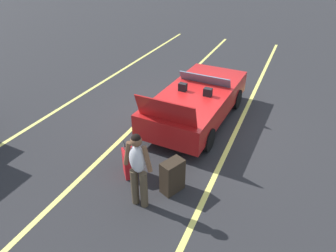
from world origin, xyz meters
TOP-DOWN VIEW (x-y plane):
  - ground_plane at (0.00, 0.00)m, footprint 80.00×80.00m
  - lot_line_near at (0.00, -1.23)m, footprint 18.00×0.12m
  - lot_line_mid at (0.00, 1.47)m, footprint 18.00×0.12m
  - lot_line_far at (0.00, 4.17)m, footprint 18.00×0.12m
  - convertible_car at (0.20, -0.01)m, footprint 4.23×1.99m
  - suitcase_large_black at (-2.99, -0.53)m, footprint 0.55×0.45m
  - suitcase_medium_bright at (-2.92, 0.54)m, footprint 0.46×0.44m
  - traveler_person at (-3.62, -0.11)m, footprint 0.22×0.60m

SIDE VIEW (x-z plane):
  - ground_plane at x=0.00m, z-range 0.00..0.00m
  - lot_line_near at x=0.00m, z-range 0.00..0.00m
  - lot_line_mid at x=0.00m, z-range 0.00..0.00m
  - lot_line_far at x=0.00m, z-range 0.00..0.00m
  - suitcase_medium_bright at x=-2.92m, z-range -0.12..0.74m
  - suitcase_large_black at x=-2.99m, z-range 0.00..0.74m
  - convertible_car at x=0.20m, z-range -0.17..1.36m
  - traveler_person at x=-3.62m, z-range 0.10..1.76m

